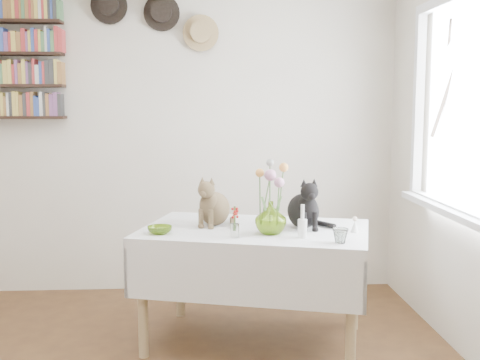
{
  "coord_description": "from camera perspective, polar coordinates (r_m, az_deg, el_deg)",
  "views": [
    {
      "loc": [
        0.47,
        -2.57,
        1.49
      ],
      "look_at": [
        0.68,
        0.98,
        1.05
      ],
      "focal_mm": 45.0,
      "sensor_mm": 36.0,
      "label": 1
    }
  ],
  "objects": [
    {
      "name": "room",
      "position": [
        2.62,
        -13.7,
        1.59
      ],
      "size": [
        4.08,
        4.58,
        2.58
      ],
      "color": "brown",
      "rests_on": "ground"
    },
    {
      "name": "drinking_glass",
      "position": [
        3.37,
        9.49,
        -5.24
      ],
      "size": [
        0.12,
        0.12,
        0.08
      ],
      "primitive_type": "imported",
      "rotation": [
        0.0,
        0.0,
        -0.62
      ],
      "color": "white",
      "rests_on": "dining_table"
    },
    {
      "name": "tabby_cat",
      "position": [
        3.83,
        -2.43,
        -1.87
      ],
      "size": [
        0.31,
        0.34,
        0.32
      ],
      "primitive_type": null,
      "rotation": [
        0.0,
        0.0,
        -0.46
      ],
      "color": "brown",
      "rests_on": "dining_table"
    },
    {
      "name": "window",
      "position": [
        3.69,
        20.59,
        5.15
      ],
      "size": [
        0.12,
        1.52,
        1.32
      ],
      "color": "white",
      "rests_on": "room"
    },
    {
      "name": "flower_bouquet",
      "position": [
        3.54,
        2.93,
        0.36
      ],
      "size": [
        0.17,
        0.12,
        0.39
      ],
      "color": "#4C7233",
      "rests_on": "flower_vase"
    },
    {
      "name": "green_bowl",
      "position": [
        3.6,
        -7.61,
        -4.71
      ],
      "size": [
        0.19,
        0.19,
        0.05
      ],
      "primitive_type": "imported",
      "rotation": [
        0.0,
        0.0,
        -0.35
      ],
      "color": "#A9D139",
      "rests_on": "dining_table"
    },
    {
      "name": "porcelain_figurine",
      "position": [
        3.68,
        10.83,
        -4.25
      ],
      "size": [
        0.05,
        0.05,
        0.1
      ],
      "color": "white",
      "rests_on": "dining_table"
    },
    {
      "name": "flower_vase",
      "position": [
        3.56,
        2.93,
        -3.58
      ],
      "size": [
        0.19,
        0.19,
        0.19
      ],
      "primitive_type": "imported",
      "rotation": [
        0.0,
        0.0,
        -0.0
      ],
      "color": "#A9D139",
      "rests_on": "dining_table"
    },
    {
      "name": "black_cat",
      "position": [
        3.75,
        6.02,
        -2.05
      ],
      "size": [
        0.25,
        0.3,
        0.32
      ],
      "primitive_type": null,
      "rotation": [
        0.0,
        0.0,
        0.14
      ],
      "color": "black",
      "rests_on": "dining_table"
    },
    {
      "name": "berry_jar",
      "position": [
        3.46,
        -0.49,
        -4.01
      ],
      "size": [
        0.05,
        0.05,
        0.2
      ],
      "color": "white",
      "rests_on": "dining_table"
    },
    {
      "name": "wall_hats",
      "position": [
        4.82,
        -7.86,
        15.08
      ],
      "size": [
        0.98,
        0.09,
        0.48
      ],
      "color": "black",
      "rests_on": "room"
    },
    {
      "name": "candlestick",
      "position": [
        3.48,
        5.94,
        -4.42
      ],
      "size": [
        0.05,
        0.05,
        0.19
      ],
      "color": "white",
      "rests_on": "dining_table"
    },
    {
      "name": "dining_table",
      "position": [
        3.78,
        1.43,
        -7.28
      ],
      "size": [
        1.56,
        1.22,
        0.74
      ],
      "color": "white",
      "rests_on": "room"
    }
  ]
}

